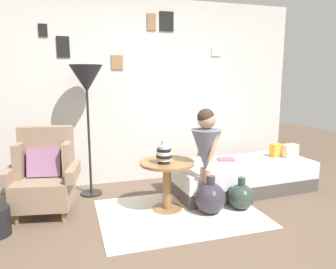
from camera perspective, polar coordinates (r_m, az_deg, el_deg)
name	(u,v)px	position (r m, az deg, el deg)	size (l,w,h in m)	color
ground_plane	(183,241)	(3.21, 2.62, -18.30)	(12.00, 12.00, 0.00)	brown
gallery_wall	(137,92)	(4.70, -5.43, 7.46)	(4.80, 0.12, 2.60)	beige
rug	(180,213)	(3.75, 2.05, -13.76)	(1.79, 1.31, 0.01)	silver
armchair	(45,175)	(3.90, -21.01, -6.73)	(0.83, 0.68, 0.97)	olive
daybed	(242,176)	(4.51, 12.90, -7.18)	(1.94, 0.90, 0.40)	#4C4742
pillow_head	(290,151)	(4.87, 20.81, -2.71)	(0.21, 0.12, 0.19)	beige
pillow_mid	(277,150)	(4.85, 18.68, -2.68)	(0.17, 0.12, 0.18)	orange
side_table	(167,175)	(3.71, -0.15, -7.18)	(0.63, 0.63, 0.58)	olive
vase_striped	(164,154)	(3.57, -0.72, -3.44)	(0.18, 0.18, 0.26)	black
floor_lamp	(87,83)	(4.17, -14.23, 8.81)	(0.41, 0.41, 1.67)	black
person_child	(206,146)	(3.62, 6.75, -2.05)	(0.34, 0.34, 1.19)	tan
book_on_daybed	(226,159)	(4.47, 10.23, -4.34)	(0.22, 0.16, 0.03)	#9E596F
demijohn_near	(210,198)	(3.73, 7.49, -11.07)	(0.36, 0.36, 0.44)	#332D38
demijohn_far	(241,197)	(3.91, 12.80, -10.66)	(0.30, 0.30, 0.39)	#2D3D33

